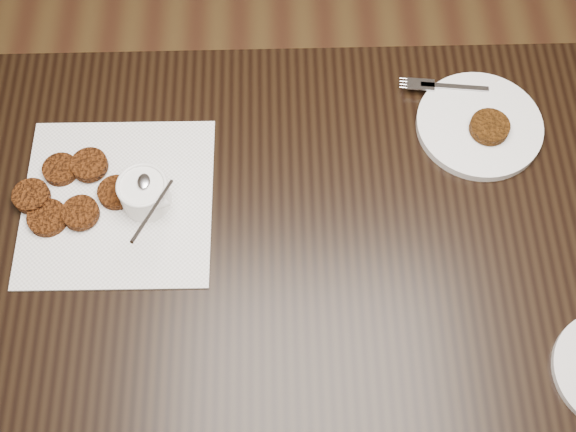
# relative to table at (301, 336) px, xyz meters

# --- Properties ---
(floor) EXTENTS (4.00, 4.00, 0.00)m
(floor) POSITION_rel_table_xyz_m (0.05, -0.04, -0.38)
(floor) COLOR brown
(floor) RESTS_ON ground
(table) EXTENTS (1.38, 0.89, 0.75)m
(table) POSITION_rel_table_xyz_m (0.00, 0.00, 0.00)
(table) COLOR black
(table) RESTS_ON floor
(napkin) EXTENTS (0.32, 0.32, 0.00)m
(napkin) POSITION_rel_table_xyz_m (-0.31, 0.12, 0.38)
(napkin) COLOR white
(napkin) RESTS_ON table
(sauce_ramekin) EXTENTS (0.14, 0.14, 0.12)m
(sauce_ramekin) POSITION_rel_table_xyz_m (-0.26, 0.12, 0.44)
(sauce_ramekin) COLOR white
(sauce_ramekin) RESTS_ON napkin
(patty_cluster) EXTENTS (0.21, 0.21, 0.02)m
(patty_cluster) POSITION_rel_table_xyz_m (-0.38, 0.15, 0.39)
(patty_cluster) COLOR #6C2F0E
(patty_cluster) RESTS_ON napkin
(plate_with_patty) EXTENTS (0.25, 0.25, 0.03)m
(plate_with_patty) POSITION_rel_table_xyz_m (0.32, 0.26, 0.39)
(plate_with_patty) COLOR white
(plate_with_patty) RESTS_ON table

